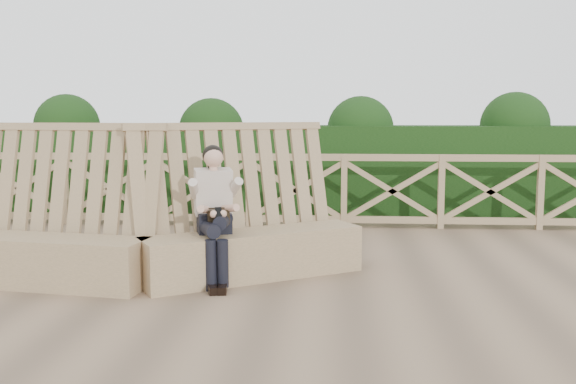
{
  "coord_description": "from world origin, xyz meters",
  "views": [
    {
      "loc": [
        0.56,
        -6.03,
        1.68
      ],
      "look_at": [
        0.1,
        0.4,
        0.9
      ],
      "focal_mm": 40.0,
      "sensor_mm": 36.0,
      "label": 1
    }
  ],
  "objects": [
    {
      "name": "hedge",
      "position": [
        0.0,
        4.7,
        0.75
      ],
      "size": [
        12.0,
        1.2,
        1.5
      ],
      "primitive_type": "cube",
      "color": "black",
      "rests_on": "ground"
    },
    {
      "name": "bench",
      "position": [
        -1.34,
        0.29,
        0.41
      ],
      "size": [
        4.43,
        1.88,
        1.62
      ],
      "rotation": [
        0.0,
        0.0,
        0.2
      ],
      "color": "olive",
      "rests_on": "ground"
    },
    {
      "name": "guardrail",
      "position": [
        0.0,
        3.5,
        0.55
      ],
      "size": [
        10.1,
        0.09,
        1.1
      ],
      "color": "#836A4C",
      "rests_on": "ground"
    },
    {
      "name": "woman",
      "position": [
        -0.62,
        0.23,
        0.76
      ],
      "size": [
        0.48,
        0.83,
        1.38
      ],
      "rotation": [
        0.0,
        0.0,
        0.33
      ],
      "color": "black",
      "rests_on": "ground"
    },
    {
      "name": "ground",
      "position": [
        0.0,
        0.0,
        0.0
      ],
      "size": [
        60.0,
        60.0,
        0.0
      ],
      "primitive_type": "plane",
      "color": "brown",
      "rests_on": "ground"
    }
  ]
}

